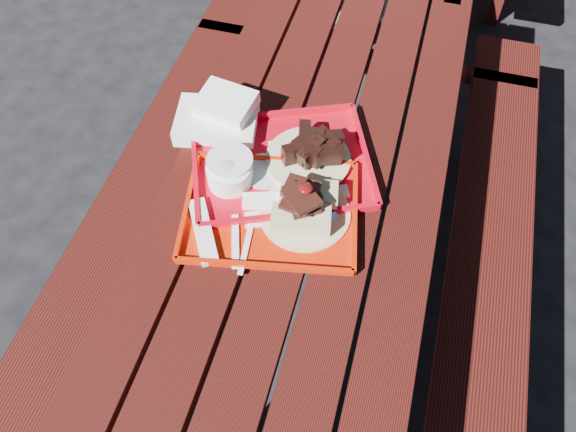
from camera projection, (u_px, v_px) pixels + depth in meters
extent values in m
plane|color=black|center=(299.00, 307.00, 2.14)|extent=(60.00, 60.00, 0.00)
cube|color=#44100D|center=(200.00, 168.00, 1.58)|extent=(0.14, 2.40, 0.04)
cube|color=#44100D|center=(251.00, 180.00, 1.56)|extent=(0.14, 2.40, 0.04)
cube|color=#44100D|center=(303.00, 191.00, 1.53)|extent=(0.14, 2.40, 0.04)
cube|color=#44100D|center=(357.00, 203.00, 1.51)|extent=(0.14, 2.40, 0.04)
cube|color=#44100D|center=(412.00, 215.00, 1.49)|extent=(0.14, 2.40, 0.04)
cube|color=#44100D|center=(133.00, 208.00, 1.87)|extent=(0.25, 2.40, 0.04)
cube|color=#44100D|center=(223.00, 89.00, 2.51)|extent=(0.06, 0.06, 0.42)
cube|color=#44100D|center=(486.00, 292.00, 1.69)|extent=(0.25, 2.40, 0.04)
cube|color=#44100D|center=(486.00, 141.00, 2.33)|extent=(0.06, 0.06, 0.42)
cube|color=#44100D|center=(290.00, 53.00, 2.40)|extent=(0.06, 0.06, 0.75)
cube|color=#44100D|center=(431.00, 79.00, 2.30)|extent=(0.06, 0.06, 0.75)
cube|color=#44100D|center=(361.00, 56.00, 2.30)|extent=(1.40, 0.06, 0.04)
cube|color=red|center=(271.00, 213.00, 1.46)|extent=(0.49, 0.41, 0.01)
cube|color=red|center=(276.00, 160.00, 1.54)|extent=(0.43, 0.09, 0.02)
cube|color=red|center=(264.00, 266.00, 1.35)|extent=(0.43, 0.09, 0.02)
cube|color=red|center=(355.00, 215.00, 1.44)|extent=(0.08, 0.33, 0.02)
cube|color=red|center=(188.00, 204.00, 1.46)|extent=(0.08, 0.33, 0.02)
cylinder|color=#CDAF87|center=(305.00, 213.00, 1.45)|extent=(0.24, 0.24, 0.01)
cube|color=#C4B886|center=(301.00, 219.00, 1.40)|extent=(0.16, 0.10, 0.04)
cube|color=#C4B886|center=(309.00, 194.00, 1.45)|extent=(0.16, 0.10, 0.04)
ellipsoid|color=#550A0A|center=(306.00, 185.00, 1.35)|extent=(0.04, 0.04, 0.01)
cylinder|color=white|center=(229.00, 175.00, 1.49)|extent=(0.12, 0.12, 0.06)
ellipsoid|color=beige|center=(229.00, 171.00, 1.47)|extent=(0.10, 0.10, 0.05)
cylinder|color=silver|center=(264.00, 171.00, 1.53)|extent=(0.12, 0.12, 0.01)
cube|color=white|center=(203.00, 231.00, 1.41)|extent=(0.14, 0.19, 0.02)
cube|color=white|center=(235.00, 241.00, 1.40)|extent=(0.07, 0.16, 0.01)
cube|color=white|center=(247.00, 245.00, 1.39)|extent=(0.03, 0.17, 0.00)
cube|color=white|center=(254.00, 219.00, 1.44)|extent=(0.06, 0.06, 0.00)
cube|color=red|center=(281.00, 165.00, 1.55)|extent=(0.58, 0.52, 0.01)
cube|color=red|center=(273.00, 114.00, 1.64)|extent=(0.44, 0.20, 0.02)
cube|color=red|center=(290.00, 216.00, 1.44)|extent=(0.44, 0.20, 0.02)
cube|color=red|center=(365.00, 153.00, 1.56)|extent=(0.16, 0.34, 0.02)
cube|color=red|center=(195.00, 171.00, 1.52)|extent=(0.16, 0.34, 0.02)
cube|color=white|center=(300.00, 161.00, 1.55)|extent=(0.21, 0.21, 0.01)
cylinder|color=#CEBC87|center=(308.00, 158.00, 1.54)|extent=(0.24, 0.24, 0.01)
cylinder|color=white|center=(231.00, 168.00, 1.50)|extent=(0.12, 0.12, 0.06)
cylinder|color=white|center=(230.00, 160.00, 1.47)|extent=(0.12, 0.12, 0.01)
cube|color=white|center=(279.00, 200.00, 1.47)|extent=(0.20, 0.10, 0.02)
cube|color=#B3C9C4|center=(339.00, 192.00, 1.49)|extent=(0.07, 0.06, 0.00)
cube|color=white|center=(217.00, 122.00, 1.62)|extent=(0.26, 0.21, 0.05)
cube|color=white|center=(226.00, 104.00, 1.59)|extent=(0.18, 0.15, 0.04)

